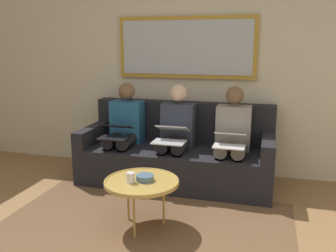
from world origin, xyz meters
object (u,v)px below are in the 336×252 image
at_px(framed_mirror, 186,47).
at_px(person_middle, 176,132).
at_px(bowl, 145,178).
at_px(laptop_black, 116,131).
at_px(laptop_white, 230,139).
at_px(person_right, 124,128).
at_px(cup, 130,178).
at_px(couch, 177,155).
at_px(laptop_silver, 171,134).
at_px(coffee_table, 142,182).
at_px(person_left, 232,135).

height_order(framed_mirror, person_middle, framed_mirror).
height_order(bowl, laptop_black, laptop_black).
relative_size(bowl, laptop_white, 0.47).
distance_m(framed_mirror, person_right, 1.23).
bearing_deg(framed_mirror, cup, 86.95).
height_order(cup, laptop_black, laptop_black).
relative_size(couch, laptop_silver, 5.59).
xyz_separation_m(bowl, person_right, (0.65, -1.13, 0.15)).
bearing_deg(coffee_table, person_right, -61.39).
xyz_separation_m(person_middle, laptop_silver, (0.00, 0.23, 0.02)).
distance_m(coffee_table, person_middle, 1.16).
xyz_separation_m(laptop_white, laptop_silver, (0.64, -0.02, 0.01)).
distance_m(cup, laptop_black, 1.13).
bearing_deg(laptop_white, laptop_black, -0.23).
relative_size(coffee_table, person_middle, 0.57).
relative_size(coffee_table, bowl, 4.25).
bearing_deg(cup, laptop_silver, -95.16).
relative_size(bowl, person_left, 0.13).
bearing_deg(person_middle, couch, -90.00).
xyz_separation_m(coffee_table, bowl, (-0.03, -0.01, 0.04)).
relative_size(laptop_silver, person_right, 0.35).
xyz_separation_m(framed_mirror, laptop_black, (0.64, 0.70, -0.93)).
bearing_deg(person_right, coffee_table, 118.61).
relative_size(framed_mirror, person_right, 1.49).
bearing_deg(coffee_table, person_left, -119.63).
bearing_deg(person_right, person_left, 180.00).
height_order(framed_mirror, bowl, framed_mirror).
distance_m(bowl, laptop_black, 1.12).
relative_size(cup, laptop_silver, 0.23).
height_order(couch, laptop_white, couch).
height_order(couch, person_left, person_left).
distance_m(person_middle, laptop_silver, 0.23).
bearing_deg(laptop_white, person_right, -10.99).
xyz_separation_m(cup, laptop_white, (-0.73, -0.97, 0.14)).
xyz_separation_m(couch, coffee_table, (0.01, 1.22, 0.11)).
bearing_deg(cup, person_middle, -94.19).
height_order(cup, bowl, cup).
distance_m(person_left, laptop_white, 0.25).
height_order(laptop_white, person_middle, person_middle).
xyz_separation_m(couch, bowl, (-0.01, 1.20, 0.15)).
relative_size(coffee_table, laptop_black, 1.93).
relative_size(cup, person_left, 0.08).
bearing_deg(person_middle, cup, 85.81).
height_order(bowl, person_middle, person_middle).
bearing_deg(laptop_silver, cup, 84.84).
height_order(person_right, laptop_black, person_right).
bearing_deg(framed_mirror, coffee_table, 89.52).
height_order(coffee_table, person_right, person_right).
height_order(coffee_table, person_left, person_left).
distance_m(person_right, laptop_black, 0.24).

